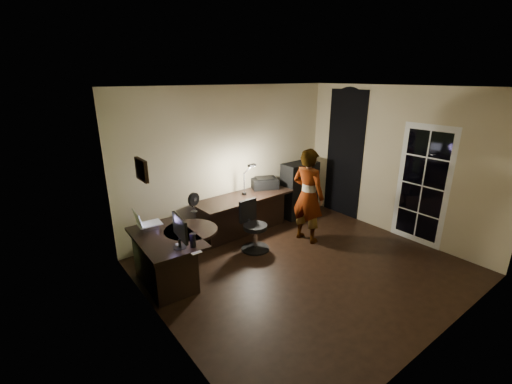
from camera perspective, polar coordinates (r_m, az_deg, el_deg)
floor at (r=5.53m, az=8.07°, el=-12.43°), size 4.50×4.00×0.01m
ceiling at (r=4.74m, az=9.62°, el=16.87°), size 4.50×4.00×0.01m
wall_back at (r=6.46m, az=-4.12°, el=5.37°), size 4.50×0.01×2.70m
wall_front at (r=3.96m, az=30.17°, el=-6.06°), size 4.50×0.01×2.70m
wall_left at (r=3.77m, az=-15.94°, el=-5.29°), size 0.01×4.00×2.70m
wall_right at (r=6.73m, az=22.31°, el=4.55°), size 0.01×4.00×2.70m
green_wall_overlay at (r=3.78m, az=-15.73°, el=-5.24°), size 0.00×4.00×2.70m
arched_doorway at (r=7.36m, az=14.53°, el=6.06°), size 0.01×0.90×2.60m
french_door at (r=6.54m, az=25.99°, el=0.93°), size 0.02×0.92×2.10m
framed_picture at (r=4.02m, az=-18.55°, el=3.52°), size 0.04×0.30×0.25m
desk_left at (r=5.12m, az=-14.49°, el=-10.84°), size 0.83×1.29×0.73m
desk_right at (r=6.48m, az=-1.95°, el=-3.74°), size 1.96×0.76×0.73m
cabinet at (r=7.24m, az=7.24°, el=0.39°), size 0.77×0.39×1.16m
laptop_stand at (r=5.23m, az=-17.25°, el=-5.56°), size 0.25×0.22×0.09m
laptop at (r=5.17m, az=-17.42°, el=-3.94°), size 0.37×0.35×0.24m
monitor at (r=4.56m, az=-12.69°, el=-7.30°), size 0.14×0.48×0.31m
mouse at (r=4.68m, az=-12.95°, el=-8.57°), size 0.07×0.09×0.03m
phone at (r=5.22m, az=-10.43°, el=-5.56°), size 0.11×0.15×0.01m
pen at (r=5.21m, az=-12.91°, el=-5.75°), size 0.05×0.13×0.01m
speaker at (r=4.55m, az=-10.47°, el=-7.98°), size 0.08×0.08×0.20m
notepad at (r=4.51m, az=-10.26°, el=-9.61°), size 0.14×0.19×0.01m
desk_fan at (r=5.69m, az=-10.36°, el=-1.71°), size 0.24×0.18×0.33m
headphones at (r=6.02m, az=-1.16°, el=-1.50°), size 0.20×0.12×0.09m
printer at (r=6.81m, az=1.39°, el=1.53°), size 0.62×0.56×0.22m
desk_lamp at (r=6.32m, az=-2.00°, el=2.39°), size 0.22×0.34×0.69m
office_chair at (r=5.80m, az=-0.12°, el=-5.79°), size 0.51×0.51×0.86m
person at (r=6.07m, az=8.67°, el=-0.64°), size 0.50×0.67×1.69m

